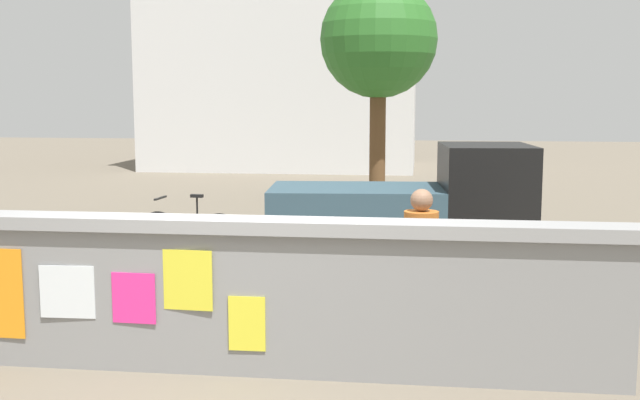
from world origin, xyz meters
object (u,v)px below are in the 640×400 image
at_px(auto_rickshaw_truck, 414,212).
at_px(bicycle_near, 211,292).
at_px(person_bystander, 421,253).
at_px(tree_roadside, 378,41).
at_px(motorcycle, 152,251).
at_px(bicycle_far, 189,230).

height_order(auto_rickshaw_truck, bicycle_near, auto_rickshaw_truck).
relative_size(person_bystander, tree_roadside, 0.32).
bearing_deg(motorcycle, bicycle_far, 94.05).
xyz_separation_m(bicycle_far, person_bystander, (3.70, -4.41, 0.62)).
xyz_separation_m(motorcycle, tree_roadside, (2.55, 8.08, 3.28)).
bearing_deg(person_bystander, tree_roadside, 95.51).
xyz_separation_m(bicycle_near, tree_roadside, (1.30, 9.74, 3.38)).
height_order(auto_rickshaw_truck, motorcycle, auto_rickshaw_truck).
xyz_separation_m(bicycle_near, person_bystander, (2.29, -0.58, 0.62)).
bearing_deg(tree_roadside, person_bystander, -84.49).
bearing_deg(auto_rickshaw_truck, motorcycle, -163.21).
bearing_deg(tree_roadside, motorcycle, -107.54).
distance_m(person_bystander, tree_roadside, 10.73).
bearing_deg(bicycle_near, auto_rickshaw_truck, 50.91).
xyz_separation_m(auto_rickshaw_truck, bicycle_near, (-2.19, -2.70, -0.54)).
bearing_deg(tree_roadside, auto_rickshaw_truck, -82.74).
bearing_deg(bicycle_far, motorcycle, -85.95).
bearing_deg(tree_roadside, bicycle_far, -114.62).
xyz_separation_m(auto_rickshaw_truck, motorcycle, (-3.45, -1.04, -0.44)).
height_order(bicycle_near, bicycle_far, same).
relative_size(motorcycle, bicycle_near, 1.12).
bearing_deg(auto_rickshaw_truck, bicycle_near, -129.09).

